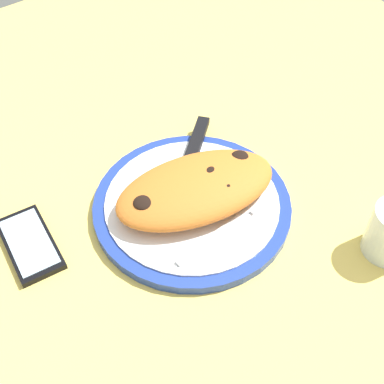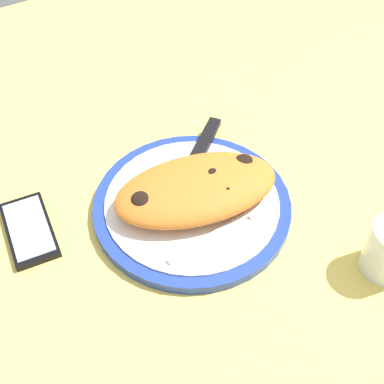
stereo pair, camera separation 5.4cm
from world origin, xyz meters
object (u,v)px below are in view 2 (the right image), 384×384
object	(u,v)px
calzone	(195,187)
smartphone	(29,229)
plate	(192,205)
knife	(200,151)
fork	(229,225)

from	to	relation	value
calzone	smartphone	world-z (taller)	calzone
plate	knife	bearing A→B (deg)	50.09
fork	knife	world-z (taller)	knife
calzone	knife	xyz separation A→B (cm)	(5.91, 7.69, -1.78)
fork	smartphone	size ratio (longest dim) A/B	1.34
calzone	fork	bearing A→B (deg)	-81.21
plate	knife	world-z (taller)	knife
plate	calzone	size ratio (longest dim) A/B	1.10
calzone	smartphone	bearing A→B (deg)	159.36
fork	plate	bearing A→B (deg)	105.36
plate	knife	xyz separation A→B (cm)	(6.69, 8.00, 1.47)
knife	fork	bearing A→B (deg)	-107.82
plate	fork	xyz separation A→B (cm)	(1.90, -6.91, 1.17)
calzone	knife	distance (cm)	9.86
plate	calzone	xyz separation A→B (cm)	(0.78, 0.31, 3.25)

